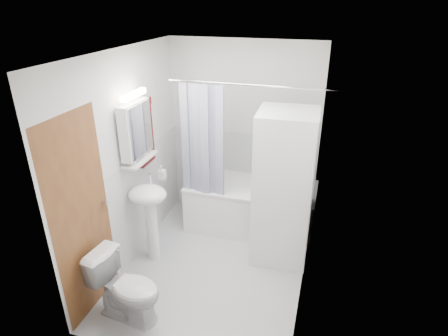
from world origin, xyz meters
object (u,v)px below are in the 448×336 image
(bathtub, at_px, (251,204))
(washer_dryer, at_px, (283,188))
(toilet, at_px, (127,288))
(sink, at_px, (149,206))

(bathtub, bearing_deg, washer_dryer, -45.61)
(toilet, bearing_deg, bathtub, -15.67)
(sink, xyz_separation_m, toilet, (0.19, -0.89, -0.36))
(bathtub, xyz_separation_m, sink, (-0.97, -0.96, 0.36))
(sink, bearing_deg, toilet, -78.21)
(washer_dryer, height_order, toilet, washer_dryer)
(bathtub, distance_m, washer_dryer, 0.86)
(bathtub, xyz_separation_m, toilet, (-0.78, -1.85, -0.01))
(bathtub, bearing_deg, sink, -135.17)
(washer_dryer, distance_m, toilet, 1.94)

